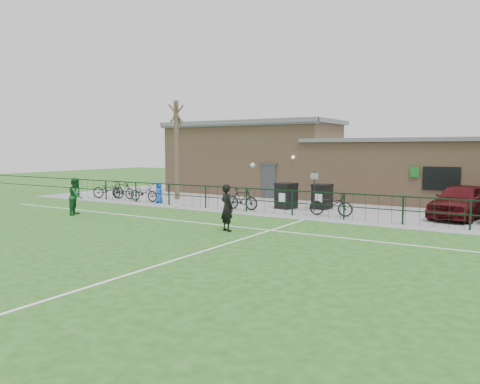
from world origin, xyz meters
The scene contains 21 objects.
ground centered at (0.00, 0.00, 0.00)m, with size 90.00×90.00×0.00m, color #1F5017.
paving_strip centered at (0.00, 13.50, 0.01)m, with size 34.00×13.00×0.02m, color gray.
pitch_line_touch centered at (0.00, 7.80, 0.00)m, with size 28.00×0.10×0.01m, color white.
pitch_line_mid centered at (0.00, 4.00, 0.00)m, with size 28.00×0.10×0.01m, color white.
pitch_line_perp centered at (2.00, 0.00, 0.00)m, with size 0.10×16.00×0.01m, color white.
perimeter_fence centered at (0.00, 8.00, 0.60)m, with size 28.00×0.10×1.20m, color black.
bare_tree centered at (-8.00, 10.50, 3.00)m, with size 0.30×0.30×6.00m, color #4D3D2F.
wheelie_bin_left centered at (-0.32, 10.03, 0.64)m, with size 0.82×0.93×1.25m, color black.
wheelie_bin_right centered at (1.30, 10.89, 0.62)m, with size 0.79×0.90×1.20m, color black.
sign_post centered at (1.38, 9.69, 1.02)m, with size 0.06×0.06×2.00m, color black.
car_maroon centered at (7.79, 11.16, 0.80)m, with size 1.84×4.57×1.56m, color #480C11.
bicycle_a centered at (-11.95, 8.62, 0.56)m, with size 0.72×2.07×1.09m, color black.
bicycle_b centered at (-10.99, 8.89, 0.56)m, with size 0.51×1.80×1.08m, color black.
bicycle_c centered at (-8.92, 8.57, 0.54)m, with size 0.68×1.96×1.03m, color black.
bicycle_d centered at (-2.05, 8.45, 0.56)m, with size 0.51×1.79×1.08m, color black.
bicycle_e centered at (2.59, 8.78, 0.55)m, with size 0.70×2.02×1.06m, color black.
spectator_child centered at (-7.60, 8.40, 0.61)m, with size 0.58×0.38×1.19m, color blue.
goalkeeper_kick centered at (0.66, 3.06, 0.93)m, with size 1.46×3.97×2.48m.
outfield_player centered at (-7.84, 2.88, 0.87)m, with size 0.85×0.66×1.75m, color #175327.
ball_ground centered at (-5.46, 7.34, 0.10)m, with size 0.20×0.20×0.20m, color silver.
clubhouse centered at (-0.88, 16.50, 2.22)m, with size 24.25×5.40×4.96m.
Camera 1 is at (10.42, -11.62, 3.14)m, focal length 35.00 mm.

